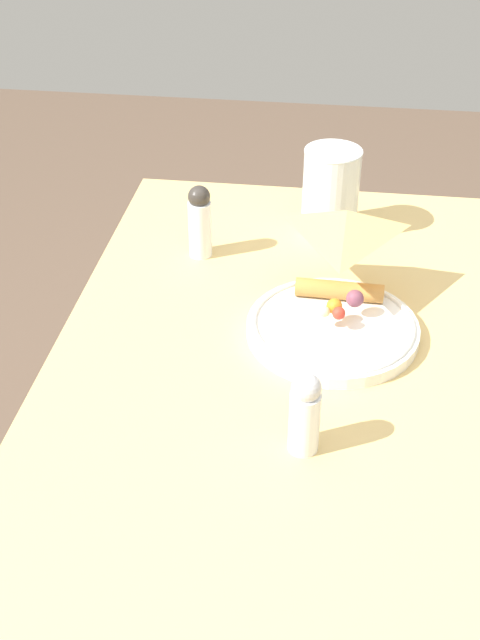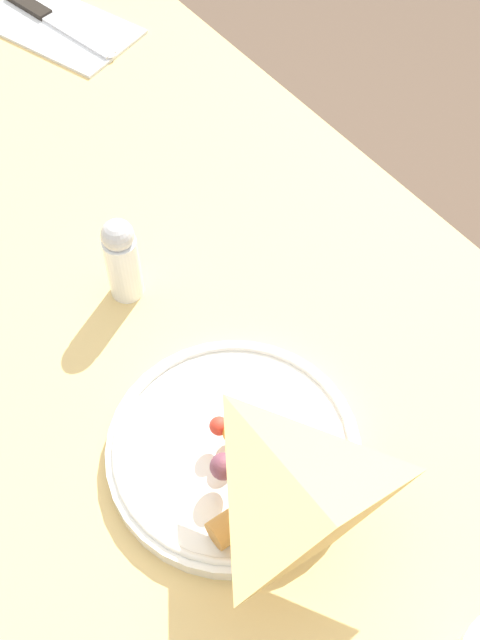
{
  "view_description": "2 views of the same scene",
  "coord_description": "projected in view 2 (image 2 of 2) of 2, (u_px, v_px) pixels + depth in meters",
  "views": [
    {
      "loc": [
        -0.62,
        0.01,
        1.34
      ],
      "look_at": [
        0.1,
        0.1,
        0.82
      ],
      "focal_mm": 45.0,
      "sensor_mm": 36.0,
      "label": 1
    },
    {
      "loc": [
        0.43,
        -0.18,
        1.36
      ],
      "look_at": [
        0.11,
        0.07,
        0.8
      ],
      "focal_mm": 45.0,
      "sensor_mm": 36.0,
      "label": 2
    }
  ],
  "objects": [
    {
      "name": "ground_plane",
      "position": [
        172.0,
        570.0,
        1.37
      ],
      "size": [
        6.0,
        6.0,
        0.0
      ],
      "primitive_type": "plane",
      "color": "brown"
    },
    {
      "name": "dining_table",
      "position": [
        131.0,
        377.0,
        0.86
      ],
      "size": [
        1.18,
        0.67,
        0.75
      ],
      "color": "#DBB770",
      "rests_on": "ground_plane"
    },
    {
      "name": "plate_pizza",
      "position": [
        231.0,
        450.0,
        0.66
      ],
      "size": [
        0.21,
        0.21,
        0.05
      ],
      "color": "white",
      "rests_on": "dining_table"
    },
    {
      "name": "napkin_folded",
      "position": [
        60.0,
        27.0,
        1.02
      ],
      "size": [
        0.22,
        0.17,
        0.0
      ],
      "rotation": [
        0.0,
        0.0,
        0.33
      ],
      "color": "silver",
      "rests_on": "dining_table"
    },
    {
      "name": "butter_knife",
      "position": [
        54.0,
        20.0,
        1.02
      ],
      "size": [
        0.2,
        0.06,
        0.01
      ],
      "rotation": [
        0.0,
        0.0,
        0.2
      ],
      "color": "black",
      "rests_on": "napkin_folded"
    },
    {
      "name": "salt_shaker",
      "position": [
        122.0,
        259.0,
        0.74
      ],
      "size": [
        0.03,
        0.03,
        0.1
      ],
      "color": "white",
      "rests_on": "dining_table"
    }
  ]
}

